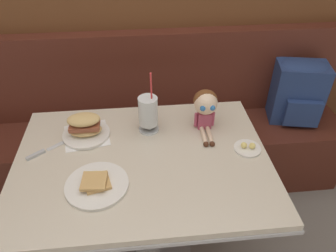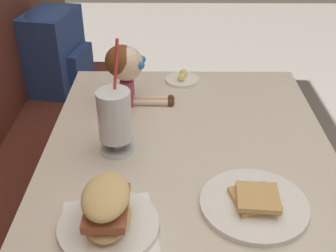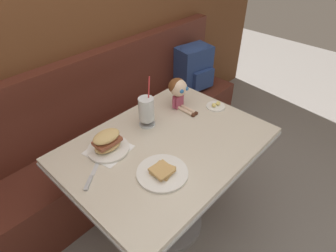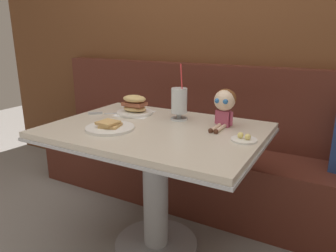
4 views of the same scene
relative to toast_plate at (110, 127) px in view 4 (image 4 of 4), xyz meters
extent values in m
cube|color=brown|center=(0.18, 1.01, 0.45)|extent=(4.40, 0.08, 2.40)
cube|color=#512319|center=(0.18, 0.73, -0.53)|extent=(2.60, 0.48, 0.45)
cube|color=#512319|center=(0.18, 0.92, -0.03)|extent=(2.60, 0.10, 0.55)
cube|color=beige|center=(0.18, 0.14, -0.03)|extent=(1.10, 0.80, 0.03)
cube|color=#B7BABF|center=(0.18, 0.14, -0.05)|extent=(1.11, 0.81, 0.02)
cylinder|color=#A5A8AD|center=(0.18, 0.14, -0.38)|extent=(0.14, 0.14, 0.65)
cylinder|color=gray|center=(0.18, 0.14, -0.73)|extent=(0.48, 0.48, 0.04)
cylinder|color=white|center=(0.00, 0.00, 0.00)|extent=(0.25, 0.25, 0.01)
cube|color=tan|center=(0.00, 0.00, 0.01)|extent=(0.12, 0.12, 0.01)
cube|color=tan|center=(-0.01, 0.00, 0.02)|extent=(0.10, 0.10, 0.01)
cylinder|color=silver|center=(0.22, 0.34, -0.01)|extent=(0.10, 0.10, 0.01)
cylinder|color=silver|center=(0.22, 0.34, 0.01)|extent=(0.03, 0.03, 0.03)
cylinder|color=silver|center=(0.22, 0.34, 0.10)|extent=(0.09, 0.09, 0.14)
cylinder|color=#E0DB6B|center=(0.22, 0.34, 0.08)|extent=(0.08, 0.08, 0.11)
cylinder|color=#DB383D|center=(0.24, 0.33, 0.19)|extent=(0.01, 0.03, 0.22)
cube|color=white|center=(-0.07, 0.33, -0.01)|extent=(0.23, 0.23, 0.00)
cylinder|color=white|center=(-0.07, 0.33, 0.00)|extent=(0.22, 0.22, 0.01)
ellipsoid|color=tan|center=(-0.07, 0.33, 0.02)|extent=(0.15, 0.10, 0.04)
cube|color=#995138|center=(-0.07, 0.33, 0.05)|extent=(0.14, 0.09, 0.02)
ellipsoid|color=tan|center=(-0.07, 0.33, 0.08)|extent=(0.15, 0.10, 0.04)
cylinder|color=white|center=(0.65, 0.15, -0.01)|extent=(0.12, 0.12, 0.01)
sphere|color=#F4E07A|center=(0.63, 0.16, 0.01)|extent=(0.03, 0.03, 0.03)
sphere|color=#F4E07A|center=(0.67, 0.15, 0.01)|extent=(0.03, 0.03, 0.03)
cube|color=silver|center=(-0.18, 0.28, -0.01)|extent=(0.12, 0.10, 0.00)
cube|color=#B2B5BA|center=(-0.28, 0.21, -0.01)|extent=(0.08, 0.07, 0.01)
cube|color=#B74C6B|center=(0.49, 0.33, 0.03)|extent=(0.06, 0.04, 0.08)
sphere|color=beige|center=(0.49, 0.33, 0.13)|extent=(0.11, 0.11, 0.11)
ellipsoid|color=brown|center=(0.49, 0.35, 0.14)|extent=(0.11, 0.11, 0.10)
sphere|color=#2D6BB2|center=(0.47, 0.29, 0.13)|extent=(0.03, 0.03, 0.03)
sphere|color=#2D6BB2|center=(0.51, 0.29, 0.13)|extent=(0.03, 0.03, 0.03)
cylinder|color=beige|center=(0.47, 0.25, 0.00)|extent=(0.02, 0.12, 0.02)
cylinder|color=beige|center=(0.50, 0.25, 0.00)|extent=(0.02, 0.12, 0.02)
sphere|color=#4C2819|center=(0.47, 0.19, 0.00)|extent=(0.03, 0.03, 0.03)
sphere|color=#4C2819|center=(0.50, 0.19, 0.00)|extent=(0.03, 0.03, 0.03)
cylinder|color=#B74C6B|center=(0.45, 0.33, 0.04)|extent=(0.02, 0.02, 0.07)
cylinder|color=#B74C6B|center=(0.53, 0.33, 0.04)|extent=(0.02, 0.02, 0.07)
camera|label=1|loc=(0.19, -0.89, 0.95)|focal=34.61mm
camera|label=2|loc=(-0.73, 0.19, 0.67)|focal=45.65mm
camera|label=3|loc=(-0.66, -0.66, 0.99)|focal=30.10mm
camera|label=4|loc=(1.02, -1.22, 0.47)|focal=34.08mm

